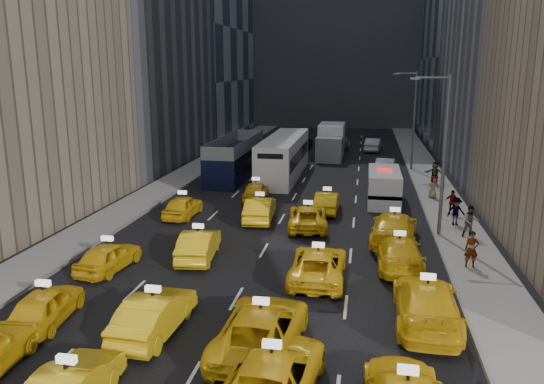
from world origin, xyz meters
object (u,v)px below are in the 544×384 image
at_px(taxi_2, 272,375).
at_px(pedestrian_0, 472,249).
at_px(nypd_van, 384,187).
at_px(double_decker, 236,157).
at_px(box_truck, 331,141).
at_px(city_bus, 284,157).

xyz_separation_m(taxi_2, pedestrian_0, (7.47, 11.44, 0.27)).
bearing_deg(nypd_van, double_decker, 144.69).
height_order(taxi_2, double_decker, double_decker).
bearing_deg(pedestrian_0, box_truck, 106.34).
height_order(box_truck, pedestrian_0, box_truck).
relative_size(city_bus, pedestrian_0, 7.71).
bearing_deg(box_truck, double_decker, -128.68).
bearing_deg(double_decker, pedestrian_0, -52.00).
height_order(double_decker, city_bus, city_bus).
height_order(nypd_van, pedestrian_0, nypd_van).
bearing_deg(taxi_2, pedestrian_0, -119.53).
relative_size(taxi_2, nypd_van, 0.92).
xyz_separation_m(city_bus, pedestrian_0, (12.06, -20.36, -0.69)).
relative_size(taxi_2, box_truck, 0.70).
bearing_deg(pedestrian_0, city_bus, 121.31).
relative_size(city_bus, box_truck, 1.74).
distance_m(city_bus, pedestrian_0, 23.67).
relative_size(taxi_2, pedestrian_0, 3.09).
xyz_separation_m(taxi_2, box_truck, (-1.20, 42.36, 0.95)).
bearing_deg(nypd_van, pedestrian_0, -79.27).
bearing_deg(taxi_2, nypd_van, -95.39).
height_order(taxi_2, box_truck, box_truck).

